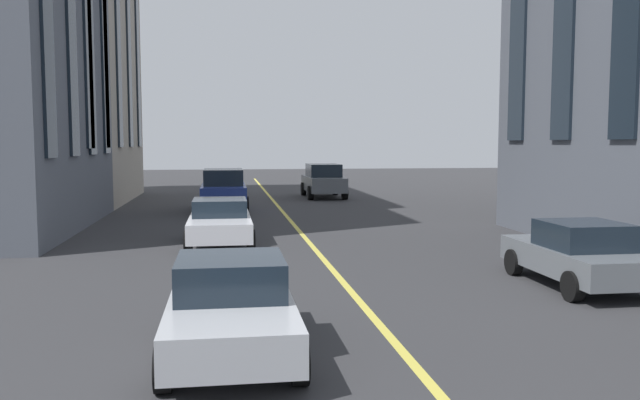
% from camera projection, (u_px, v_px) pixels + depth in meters
% --- Properties ---
extents(lane_centre_line, '(80.00, 0.16, 0.01)m').
position_uv_depth(lane_centre_line, '(329.00, 265.00, 16.19)').
color(lane_centre_line, '#D8C64C').
rests_on(lane_centre_line, ground_plane).
extents(car_grey_parked_a, '(4.70, 2.14, 1.88)m').
position_uv_depth(car_grey_parked_a, '(323.00, 180.00, 36.38)').
color(car_grey_parked_a, slate).
rests_on(car_grey_parked_a, ground_plane).
extents(car_grey_far, '(3.90, 1.89, 1.40)m').
position_uv_depth(car_grey_far, '(579.00, 254.00, 13.78)').
color(car_grey_far, slate).
rests_on(car_grey_far, ground_plane).
extents(car_white_oncoming, '(4.40, 1.95, 1.37)m').
position_uv_depth(car_white_oncoming, '(220.00, 221.00, 19.44)').
color(car_white_oncoming, silver).
rests_on(car_white_oncoming, ground_plane).
extents(car_blue_mid, '(4.70, 2.14, 1.88)m').
position_uv_depth(car_blue_mid, '(224.00, 189.00, 29.22)').
color(car_blue_mid, navy).
rests_on(car_blue_mid, ground_plane).
extents(car_silver_parked_b, '(3.90, 1.89, 1.40)m').
position_uv_depth(car_silver_parked_b, '(231.00, 307.00, 9.33)').
color(car_silver_parked_b, '#B7BABF').
rests_on(car_silver_parked_b, ground_plane).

